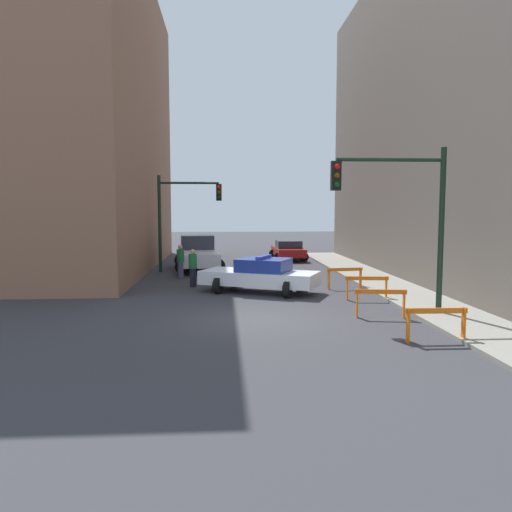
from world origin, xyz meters
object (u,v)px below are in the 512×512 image
at_px(traffic_light_far, 180,209).
at_px(parked_car_near, 288,250).
at_px(police_car, 260,275).
at_px(pedestrian_corner, 180,261).
at_px(pedestrian_crossing, 193,267).
at_px(traffic_light_near, 406,205).
at_px(barrier_front, 436,319).
at_px(barrier_mid, 381,298).
at_px(barrier_back, 367,284).
at_px(barrier_corner, 345,274).
at_px(white_truck, 198,254).

height_order(traffic_light_far, parked_car_near, traffic_light_far).
distance_m(police_car, pedestrian_corner, 5.65).
height_order(traffic_light_far, pedestrian_crossing, traffic_light_far).
bearing_deg(parked_car_near, police_car, -103.36).
distance_m(traffic_light_near, pedestrian_crossing, 9.89).
relative_size(parked_car_near, barrier_front, 2.71).
height_order(traffic_light_near, barrier_mid, traffic_light_near).
bearing_deg(traffic_light_far, barrier_back, -50.10).
xyz_separation_m(police_car, pedestrian_corner, (-3.60, 4.35, 0.14)).
distance_m(parked_car_near, pedestrian_crossing, 12.70).
bearing_deg(pedestrian_crossing, barrier_corner, -82.18).
xyz_separation_m(white_truck, pedestrian_corner, (-0.68, -3.68, -0.04)).
distance_m(police_car, white_truck, 8.54).
bearing_deg(white_truck, police_car, -75.93).
xyz_separation_m(pedestrian_corner, barrier_back, (7.43, -6.35, -0.24)).
relative_size(white_truck, barrier_corner, 3.50).
height_order(barrier_mid, barrier_corner, same).
xyz_separation_m(traffic_light_far, pedestrian_crossing, (0.99, -5.48, -2.54)).
bearing_deg(barrier_back, barrier_mid, -98.34).
bearing_deg(parked_car_near, barrier_front, -88.21).
bearing_deg(pedestrian_corner, police_car, -49.39).
distance_m(police_car, barrier_back, 4.32).
bearing_deg(pedestrian_crossing, white_truck, 16.62).
xyz_separation_m(pedestrian_crossing, barrier_back, (6.67, -3.67, -0.24)).
relative_size(barrier_front, barrier_mid, 1.01).
bearing_deg(barrier_corner, barrier_back, -86.73).
bearing_deg(police_car, parked_car_near, 12.12).
bearing_deg(barrier_back, traffic_light_near, -82.10).
height_order(barrier_mid, barrier_back, same).
distance_m(barrier_back, barrier_corner, 2.75).
distance_m(traffic_light_near, police_car, 6.93).
xyz_separation_m(police_car, pedestrian_crossing, (-2.84, 1.67, 0.14)).
height_order(police_car, pedestrian_crossing, pedestrian_crossing).
bearing_deg(barrier_back, pedestrian_crossing, 151.16).
distance_m(parked_car_near, pedestrian_corner, 10.81).
distance_m(pedestrian_crossing, barrier_mid, 9.13).
relative_size(traffic_light_near, barrier_corner, 3.27).
relative_size(parked_car_near, barrier_back, 2.71).
xyz_separation_m(barrier_mid, barrier_back, (0.44, 3.00, 0.00)).
xyz_separation_m(traffic_light_far, barrier_corner, (7.49, -6.40, -2.78)).
bearing_deg(barrier_corner, barrier_mid, -92.82).
bearing_deg(pedestrian_crossing, traffic_light_far, 26.11).
height_order(white_truck, barrier_corner, white_truck).
bearing_deg(barrier_mid, traffic_light_near, 17.56).
height_order(pedestrian_crossing, barrier_back, pedestrian_crossing).
bearing_deg(pedestrian_corner, barrier_back, -39.49).
bearing_deg(traffic_light_near, barrier_corner, 95.59).
bearing_deg(white_truck, pedestrian_crossing, -95.18).
xyz_separation_m(traffic_light_near, barrier_back, (-0.38, 2.74, -2.91)).
bearing_deg(pedestrian_corner, white_truck, 80.54).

